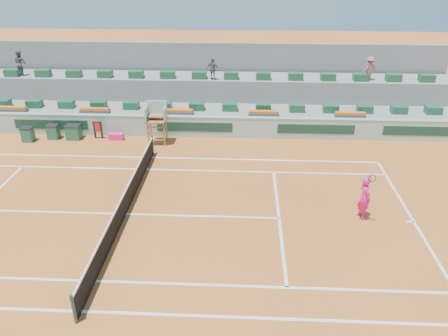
{
  "coord_description": "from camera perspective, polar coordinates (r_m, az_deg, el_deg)",
  "views": [
    {
      "loc": [
        4.87,
        -15.21,
        10.04
      ],
      "look_at": [
        4.0,
        2.5,
        1.0
      ],
      "focal_mm": 35.0,
      "sensor_mm": 36.0,
      "label": 1
    }
  ],
  "objects": [
    {
      "name": "ground",
      "position": [
        18.86,
        -12.68,
        -5.89
      ],
      "size": [
        90.0,
        90.0,
        0.0
      ],
      "primitive_type": "plane",
      "color": "#A65420",
      "rests_on": "ground"
    },
    {
      "name": "seating_tier_lower",
      "position": [
        28.0,
        -7.43,
        7.08
      ],
      "size": [
        36.0,
        4.0,
        1.2
      ],
      "primitive_type": "cube",
      "color": "gray",
      "rests_on": "ground"
    },
    {
      "name": "seating_tier_upper",
      "position": [
        29.27,
        -6.99,
        9.44
      ],
      "size": [
        36.0,
        2.4,
        2.6
      ],
      "primitive_type": "cube",
      "color": "gray",
      "rests_on": "ground"
    },
    {
      "name": "stadium_back_wall",
      "position": [
        30.53,
        -6.6,
        11.96
      ],
      "size": [
        36.0,
        0.4,
        4.4
      ],
      "primitive_type": "cube",
      "color": "gray",
      "rests_on": "ground"
    },
    {
      "name": "player_bag",
      "position": [
        26.1,
        -13.9,
        4.02
      ],
      "size": [
        0.84,
        0.37,
        0.37
      ],
      "primitive_type": "cube",
      "color": "#EC1E85",
      "rests_on": "ground"
    },
    {
      "name": "spectator_left",
      "position": [
        31.42,
        -25.08,
        12.31
      ],
      "size": [
        0.94,
        0.85,
        1.56
      ],
      "primitive_type": "imported",
      "rotation": [
        0.0,
        0.0,
        2.71
      ],
      "color": "#494A55",
      "rests_on": "seating_tier_upper"
    },
    {
      "name": "spectator_mid",
      "position": [
        27.58,
        -1.45,
        12.81
      ],
      "size": [
        0.86,
        0.59,
        1.35
      ],
      "primitive_type": "imported",
      "rotation": [
        0.0,
        0.0,
        2.78
      ],
      "color": "#6B4756",
      "rests_on": "seating_tier_upper"
    },
    {
      "name": "spectator_right",
      "position": [
        28.84,
        18.47,
        12.22
      ],
      "size": [
        1.07,
        0.82,
        1.46
      ],
      "primitive_type": "imported",
      "rotation": [
        0.0,
        0.0,
        3.48
      ],
      "color": "#A7535C",
      "rests_on": "seating_tier_upper"
    },
    {
      "name": "court_lines",
      "position": [
        18.86,
        -12.68,
        -5.88
      ],
      "size": [
        23.89,
        11.09,
        0.01
      ],
      "color": "white",
      "rests_on": "ground"
    },
    {
      "name": "tennis_net",
      "position": [
        18.58,
        -12.84,
        -4.53
      ],
      "size": [
        0.1,
        11.97,
        1.1
      ],
      "color": "black",
      "rests_on": "ground"
    },
    {
      "name": "advertising_hoarding",
      "position": [
        25.96,
        -8.18,
        5.49
      ],
      "size": [
        36.0,
        0.34,
        1.26
      ],
      "color": "#93BAA8",
      "rests_on": "ground"
    },
    {
      "name": "umpire_chair",
      "position": [
        24.72,
        -8.78,
        6.6
      ],
      "size": [
        1.1,
        0.9,
        2.4
      ],
      "color": "brown",
      "rests_on": "ground"
    },
    {
      "name": "seat_row_lower",
      "position": [
        26.89,
        -7.85,
        8.07
      ],
      "size": [
        32.9,
        0.6,
        0.44
      ],
      "color": "#1A4E2F",
      "rests_on": "seating_tier_lower"
    },
    {
      "name": "seat_row_upper",
      "position": [
        28.28,
        -7.36,
        12.01
      ],
      "size": [
        32.9,
        0.6,
        0.44
      ],
      "color": "#1A4E2F",
      "rests_on": "seating_tier_upper"
    },
    {
      "name": "flower_planters",
      "position": [
        26.5,
        -11.35,
        7.3
      ],
      "size": [
        26.8,
        0.36,
        0.28
      ],
      "color": "#4B4B4B",
      "rests_on": "seating_tier_lower"
    },
    {
      "name": "drink_cooler_a",
      "position": [
        26.83,
        -19.06,
        4.48
      ],
      "size": [
        0.82,
        0.71,
        0.84
      ],
      "color": "#1B523C",
      "rests_on": "ground"
    },
    {
      "name": "drink_cooler_b",
      "position": [
        27.28,
        -21.41,
        4.45
      ],
      "size": [
        0.65,
        0.56,
        0.84
      ],
      "color": "#1B523C",
      "rests_on": "ground"
    },
    {
      "name": "drink_cooler_c",
      "position": [
        27.45,
        -24.26,
        4.04
      ],
      "size": [
        0.64,
        0.56,
        0.84
      ],
      "color": "#1B523C",
      "rests_on": "ground"
    },
    {
      "name": "towel_rack",
      "position": [
        26.37,
        -16.16,
        4.95
      ],
      "size": [
        0.56,
        0.09,
        1.03
      ],
      "color": "black",
      "rests_on": "ground"
    },
    {
      "name": "tennis_player",
      "position": [
        18.6,
        17.88,
        -3.69
      ],
      "size": [
        0.61,
        0.95,
        2.28
      ],
      "color": "#EC1E85",
      "rests_on": "ground"
    }
  ]
}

